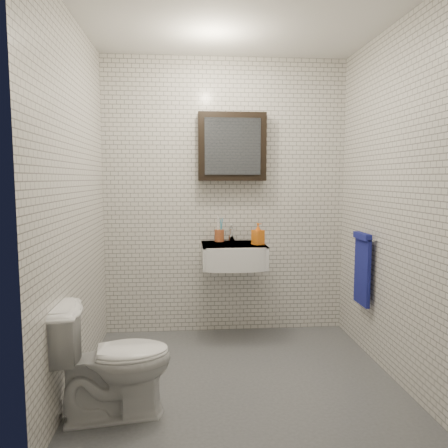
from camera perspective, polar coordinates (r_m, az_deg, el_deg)
The scene contains 9 objects.
ground at distance 3.32m, azimuth 1.79°, elevation -19.28°, with size 2.20×2.00×0.01m, color #4C4F53.
room_shell at distance 3.00m, azimuth 1.88°, elevation 6.84°, with size 2.22×2.02×2.51m.
washbasin at distance 3.80m, azimuth 1.31°, elevation -4.12°, with size 0.55×0.50×0.20m.
faucet at distance 3.96m, azimuth 1.01°, elevation -1.32°, with size 0.06×0.20×0.15m.
mirror_cabinet at distance 3.94m, azimuth 1.04°, elevation 10.03°, with size 0.60×0.15×0.60m.
towel_rail at distance 3.68m, azimuth 17.63°, elevation -5.23°, with size 0.09×0.30×0.58m.
toothbrush_cup at distance 3.97m, azimuth -0.61°, elevation -1.44°, with size 0.11×0.11×0.24m.
soap_bottle at distance 3.78m, azimuth 4.46°, elevation -1.29°, with size 0.08×0.09×0.19m, color orange.
toilet at distance 2.80m, azimuth -14.33°, elevation -16.75°, with size 0.39×0.69×0.70m, color white.
Camera 1 is at (-0.35, -2.98, 1.42)m, focal length 35.00 mm.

